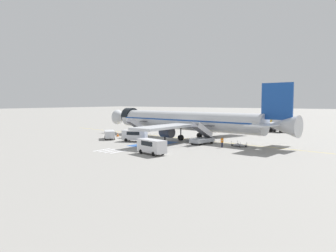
{
  "coord_description": "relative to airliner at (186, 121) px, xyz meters",
  "views": [
    {
      "loc": [
        35.41,
        -58.59,
        7.79
      ],
      "look_at": [
        -3.07,
        -2.8,
        2.62
      ],
      "focal_mm": 35.0,
      "sensor_mm": 36.0,
      "label": 1
    }
  ],
  "objects": [
    {
      "name": "apron_walkway_bar_0",
      "position": [
        -3.01,
        -21.02,
        -3.73
      ],
      "size": [
        0.44,
        3.6,
        0.01
      ],
      "primitive_type": "cube",
      "color": "silver",
      "rests_on": "ground_plane"
    },
    {
      "name": "apron_stand_patch_blue",
      "position": [
        -0.61,
        -10.4,
        -3.73
      ],
      "size": [
        4.78,
        9.96,
        0.01
      ],
      "primitive_type": "cube",
      "color": "#2856A8",
      "rests_on": "ground_plane"
    },
    {
      "name": "ground_crew_1",
      "position": [
        11.66,
        -7.62,
        -2.71
      ],
      "size": [
        0.38,
        0.49,
        1.77
      ],
      "rotation": [
        0.0,
        0.0,
        1.15
      ],
      "color": "#191E38",
      "rests_on": "ground_plane"
    },
    {
      "name": "service_van_1",
      "position": [
        6.2,
        -19.93,
        -2.43
      ],
      "size": [
        5.22,
        3.08,
        2.17
      ],
      "rotation": [
        0.0,
        0.0,
        1.3
      ],
      "color": "silver",
      "rests_on": "ground_plane"
    },
    {
      "name": "apron_walkway_bar_2",
      "position": [
        -0.61,
        -21.02,
        -3.73
      ],
      "size": [
        0.44,
        3.6,
        0.01
      ],
      "primitive_type": "cube",
      "color": "silver",
      "rests_on": "ground_plane"
    },
    {
      "name": "apron_leadline_yellow",
      "position": [
        -0.61,
        0.09,
        -3.73
      ],
      "size": [
        79.28,
        12.32,
        0.01
      ],
      "primitive_type": "cube",
      "rotation": [
        0.0,
        0.0,
        1.42
      ],
      "color": "gold",
      "rests_on": "ground_plane"
    },
    {
      "name": "traffic_cone_1",
      "position": [
        -15.97,
        -3.59,
        -3.42
      ],
      "size": [
        0.56,
        0.56,
        0.62
      ],
      "color": "orange",
      "rests_on": "ground_plane"
    },
    {
      "name": "apron_walkway_bar_3",
      "position": [
        0.59,
        -21.02,
        -3.73
      ],
      "size": [
        0.44,
        3.6,
        0.01
      ],
      "primitive_type": "cube",
      "color": "silver",
      "rests_on": "ground_plane"
    },
    {
      "name": "boarding_stairs_forward",
      "position": [
        -11.12,
        -2.82,
        -2.72
      ],
      "size": [
        2.9,
        5.46,
        4.16
      ],
      "rotation": [
        0.0,
        0.0,
        -0.15
      ],
      "color": "#ADB2BA",
      "rests_on": "ground_plane"
    },
    {
      "name": "traffic_cone_0",
      "position": [
        -14.83,
        -4.86,
        -3.39
      ],
      "size": [
        0.6,
        0.6,
        0.67
      ],
      "color": "orange",
      "rests_on": "ground_plane"
    },
    {
      "name": "ground_plane",
      "position": [
        -0.25,
        0.88,
        -3.73
      ],
      "size": [
        600.0,
        600.0,
        0.0
      ],
      "primitive_type": "plane",
      "color": "gray"
    },
    {
      "name": "baggage_cart",
      "position": [
        13.52,
        -4.85,
        -3.47
      ],
      "size": [
        3.0,
        2.54,
        0.87
      ],
      "rotation": [
        0.0,
        0.0,
        4.23
      ],
      "color": "gray",
      "rests_on": "ground_plane"
    },
    {
      "name": "apron_walkway_bar_1",
      "position": [
        -1.81,
        -21.02,
        -3.73
      ],
      "size": [
        0.44,
        3.6,
        0.01
      ],
      "primitive_type": "cube",
      "color": "silver",
      "rests_on": "ground_plane"
    },
    {
      "name": "service_van_2",
      "position": [
        -12.75,
        -9.45,
        -2.66
      ],
      "size": [
        4.69,
        4.54,
        1.74
      ],
      "rotation": [
        0.0,
        0.0,
        0.83
      ],
      "color": "silver",
      "rests_on": "ground_plane"
    },
    {
      "name": "boarding_stairs_aft",
      "position": [
        6.76,
        -5.55,
        -2.73
      ],
      "size": [
        2.9,
        5.46,
        4.09
      ],
      "rotation": [
        0.0,
        0.0,
        -0.15
      ],
      "color": "#ADB2BA",
      "rests_on": "ground_plane"
    },
    {
      "name": "fuel_tanker",
      "position": [
        9.23,
        25.69,
        -1.99
      ],
      "size": [
        10.32,
        3.29,
        3.44
      ],
      "rotation": [
        0.0,
        0.0,
        1.49
      ],
      "color": "#38383D",
      "rests_on": "ground_plane"
    },
    {
      "name": "ground_crew_0",
      "position": [
        -0.91,
        -6.45,
        -2.67
      ],
      "size": [
        0.41,
        0.49,
        1.82
      ],
      "rotation": [
        0.0,
        0.0,
        4.2
      ],
      "color": "black",
      "rests_on": "ground_plane"
    },
    {
      "name": "service_van_0",
      "position": [
        -5.94,
        -9.49,
        -2.44
      ],
      "size": [
        5.07,
        3.35,
        2.15
      ],
      "rotation": [
        0.0,
        0.0,
        1.91
      ],
      "color": "silver",
      "rests_on": "ground_plane"
    },
    {
      "name": "airliner",
      "position": [
        0.0,
        0.0,
        0.0
      ],
      "size": [
        46.18,
        33.47,
        10.81
      ],
      "rotation": [
        0.0,
        0.0,
        1.42
      ],
      "color": "silver",
      "rests_on": "ground_plane"
    }
  ]
}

